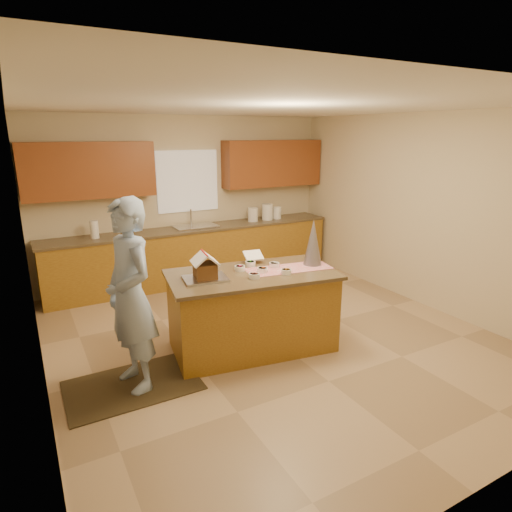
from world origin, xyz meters
name	(u,v)px	position (x,y,z in m)	size (l,w,h in m)	color
floor	(271,337)	(0.00, 0.00, 0.00)	(5.50, 5.50, 0.00)	tan
ceiling	(273,105)	(0.00, 0.00, 2.70)	(5.50, 5.50, 0.00)	silver
wall_back	(188,199)	(0.00, 2.75, 1.35)	(5.50, 5.50, 0.00)	beige
wall_front	(504,314)	(0.00, -2.75, 1.35)	(5.50, 5.50, 0.00)	beige
wall_left	(28,259)	(-2.50, 0.00, 1.35)	(5.50, 5.50, 0.00)	beige
wall_right	(423,211)	(2.50, 0.00, 1.35)	(5.50, 5.50, 0.00)	beige
stone_accent	(37,299)	(-2.48, -0.80, 1.25)	(2.50, 2.50, 0.00)	gray
window_curtain	(188,181)	(0.00, 2.72, 1.65)	(1.05, 0.03, 1.00)	white
back_counter_base	(196,255)	(0.00, 2.45, 0.44)	(4.80, 0.60, 0.88)	olive
back_counter_top	(195,229)	(0.00, 2.45, 0.90)	(4.85, 0.63, 0.04)	brown
upper_cabinet_left	(89,170)	(-1.55, 2.57, 1.90)	(1.85, 0.35, 0.80)	brown
upper_cabinet_right	(272,163)	(1.55, 2.57, 1.90)	(1.85, 0.35, 0.80)	brown
sink	(195,229)	(0.00, 2.45, 0.89)	(0.70, 0.45, 0.12)	silver
faucet	(191,217)	(0.00, 2.63, 1.06)	(0.03, 0.03, 0.28)	silver
island_base	(252,312)	(-0.33, -0.12, 0.44)	(1.79, 0.89, 0.87)	olive
island_top	(252,275)	(-0.33, -0.12, 0.89)	(1.87, 0.97, 0.04)	brown
table_runner	(289,269)	(0.11, -0.19, 0.92)	(0.99, 0.36, 0.01)	#A90C1A
baking_tray	(205,279)	(-0.87, -0.08, 0.93)	(0.46, 0.34, 0.02)	silver
cookbook	(253,255)	(-0.12, 0.23, 1.00)	(0.22, 0.02, 0.18)	white
tinsel_tree	(313,242)	(0.45, -0.19, 1.19)	(0.22, 0.22, 0.55)	#A4A3AE
rug	(133,385)	(-1.75, -0.26, 0.01)	(1.26, 0.82, 0.01)	black
boy	(130,296)	(-1.70, -0.26, 0.94)	(0.68, 0.45, 1.86)	#A0BCE3
canister_a	(253,214)	(1.09, 2.45, 1.04)	(0.18, 0.18, 0.24)	white
canister_b	(267,212)	(1.38, 2.45, 1.06)	(0.20, 0.20, 0.28)	white
canister_c	(277,213)	(1.58, 2.45, 1.03)	(0.15, 0.15, 0.22)	white
paper_towel	(94,229)	(-1.58, 2.45, 1.05)	(0.12, 0.12, 0.26)	white
gingerbread_house	(205,268)	(-0.87, -0.08, 1.04)	(0.31, 0.32, 0.28)	#593517
candy_bowls	(261,269)	(-0.21, -0.11, 0.94)	(0.52, 0.58, 0.05)	#D6255D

